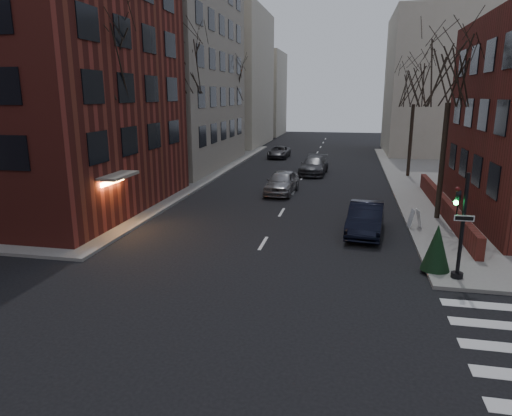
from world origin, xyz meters
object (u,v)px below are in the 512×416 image
at_px(tree_right_b, 415,86).
at_px(evergreen_shrub, 437,247).
at_px(traffic_signal, 460,233).
at_px(parked_sedan, 366,219).
at_px(sandwich_board, 415,218).
at_px(tree_left_c, 231,83).
at_px(streetlamp_near, 174,133).
at_px(tree_right_a, 451,71).
at_px(tree_left_b, 184,67).
at_px(car_lane_far, 279,152).
at_px(car_lane_gray, 314,165).
at_px(car_lane_silver, 282,182).
at_px(tree_left_a, 101,62).
at_px(streetlamp_far, 241,119).

distance_m(tree_right_b, evergreen_shrub, 23.29).
bearing_deg(traffic_signal, parked_sedan, 119.64).
height_order(sandwich_board, evergreen_shrub, evergreen_shrub).
xyz_separation_m(tree_left_c, streetlamp_near, (0.60, -18.00, -3.79)).
relative_size(tree_right_a, tree_right_b, 1.06).
height_order(streetlamp_near, evergreen_shrub, streetlamp_near).
xyz_separation_m(traffic_signal, tree_left_b, (-16.74, 17.01, 7.00)).
bearing_deg(car_lane_far, car_lane_gray, -64.27).
height_order(car_lane_silver, car_lane_gray, car_lane_silver).
bearing_deg(traffic_signal, tree_left_c, 118.36).
bearing_deg(parked_sedan, traffic_signal, -54.65).
distance_m(streetlamp_near, sandwich_board, 17.12).
height_order(traffic_signal, sandwich_board, traffic_signal).
xyz_separation_m(streetlamp_near, evergreen_shrub, (15.52, -12.31, -3.16)).
xyz_separation_m(tree_left_c, tree_right_a, (17.60, -22.00, 0.00)).
bearing_deg(parked_sedan, sandwich_board, 29.78).
height_order(tree_left_a, sandwich_board, tree_left_a).
bearing_deg(traffic_signal, car_lane_far, 109.57).
distance_m(car_lane_silver, evergreen_shrub, 15.95).
bearing_deg(sandwich_board, tree_left_b, 138.31).
distance_m(tree_left_c, car_lane_far, 9.15).
bearing_deg(streetlamp_near, car_lane_silver, 10.83).
distance_m(streetlamp_far, evergreen_shrub, 35.98).
bearing_deg(tree_left_a, streetlamp_far, 88.77).
distance_m(sandwich_board, evergreen_shrub, 6.00).
relative_size(tree_left_a, tree_left_b, 0.95).
xyz_separation_m(tree_right_a, parked_sedan, (-4.02, -3.45, -7.24)).
relative_size(tree_left_a, tree_left_c, 1.06).
distance_m(tree_right_b, parked_sedan, 19.16).
bearing_deg(car_lane_gray, parked_sedan, -73.50).
bearing_deg(tree_right_b, parked_sedan, -102.98).
bearing_deg(sandwich_board, tree_left_c, 114.48).
height_order(tree_left_b, sandwich_board, tree_left_b).
height_order(car_lane_silver, sandwich_board, car_lane_silver).
distance_m(tree_left_a, car_lane_gray, 21.86).
distance_m(traffic_signal, evergreen_shrub, 1.25).
distance_m(tree_right_a, car_lane_silver, 13.18).
bearing_deg(parked_sedan, streetlamp_far, 121.02).
bearing_deg(evergreen_shrub, tree_left_a, 165.03).
xyz_separation_m(parked_sedan, sandwich_board, (2.52, 1.13, -0.14)).
height_order(tree_left_a, tree_right_a, tree_left_a).
height_order(tree_left_c, car_lane_far, tree_left_c).
distance_m(car_lane_gray, evergreen_shrub, 23.31).
xyz_separation_m(tree_right_b, streetlamp_far, (-17.00, 10.00, -3.35)).
bearing_deg(traffic_signal, car_lane_silver, 121.21).
distance_m(tree_left_b, tree_right_b, 18.64).
relative_size(streetlamp_far, evergreen_shrub, 3.38).
distance_m(car_lane_gray, sandwich_board, 17.63).
bearing_deg(traffic_signal, tree_right_a, 84.53).
height_order(tree_left_c, parked_sedan, tree_left_c).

